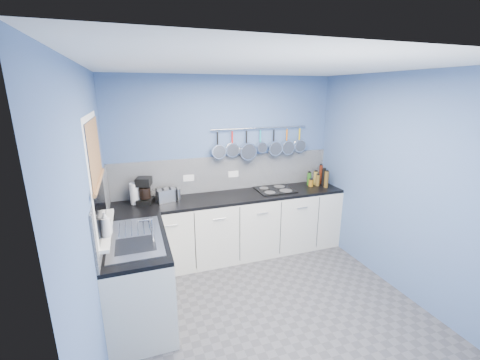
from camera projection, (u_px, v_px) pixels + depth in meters
floor at (266, 306)px, 3.47m from camera, size 3.20×3.00×0.02m
ceiling at (273, 65)px, 2.78m from camera, size 3.20×3.00×0.02m
wall_back at (226, 166)px, 4.49m from camera, size 3.20×0.02×2.50m
wall_front at (381, 283)px, 1.75m from camera, size 3.20×0.02×2.50m
wall_left at (93, 220)px, 2.61m from camera, size 0.02×3.00×2.50m
wall_right at (396, 184)px, 3.63m from camera, size 0.02×3.00×2.50m
backsplash_back at (226, 173)px, 4.50m from camera, size 3.20×0.02×0.50m
backsplash_left at (103, 207)px, 3.19m from camera, size 0.02×1.80×0.50m
cabinet_run_back at (233, 227)px, 4.44m from camera, size 3.20×0.60×0.86m
worktop_back at (233, 197)px, 4.31m from camera, size 3.20×0.60×0.04m
cabinet_run_left at (139, 279)px, 3.21m from camera, size 0.60×1.20×0.86m
worktop_left at (135, 239)px, 3.09m from camera, size 0.60×1.20×0.04m
window_frame at (97, 176)px, 2.82m from camera, size 0.01×1.00×1.10m
window_glass at (97, 176)px, 2.82m from camera, size 0.01×0.90×1.00m
bamboo_blind at (95, 151)px, 2.76m from camera, size 0.01×0.90×0.55m
window_sill at (106, 228)px, 2.96m from camera, size 0.10×0.98×0.03m
sink_unit at (135, 237)px, 3.08m from camera, size 0.50×0.95×0.01m
mixer_tap at (152, 230)px, 2.93m from camera, size 0.12×0.08×0.26m
socket_left at (189, 178)px, 4.32m from camera, size 0.15×0.01×0.09m
socket_right at (233, 174)px, 4.53m from camera, size 0.15×0.01×0.09m
pot_rail at (260, 128)px, 4.45m from camera, size 1.45×0.02×0.02m
soap_bottle_a at (105, 224)px, 2.74m from camera, size 0.10×0.10×0.24m
soap_bottle_b at (106, 224)px, 2.82m from camera, size 0.10×0.10×0.17m
paper_towel at (135, 194)px, 3.96m from camera, size 0.13×0.13×0.27m
coffee_maker at (145, 191)px, 3.98m from camera, size 0.24×0.26×0.34m
toaster at (167, 195)px, 4.08m from camera, size 0.28×0.20×0.16m
canister at (177, 194)px, 4.15m from camera, size 0.10×0.10×0.14m
hob at (275, 190)px, 4.55m from camera, size 0.52×0.46×0.01m
pan_0 at (218, 144)px, 4.30m from camera, size 0.20×0.10×0.39m
pan_1 at (232, 143)px, 4.36m from camera, size 0.20×0.06×0.39m
pan_2 at (247, 144)px, 4.44m from camera, size 0.25×0.12×0.44m
pan_3 at (260, 140)px, 4.49m from camera, size 0.16×0.11×0.35m
pan_4 at (274, 141)px, 4.57m from camera, size 0.21×0.11×0.40m
pan_5 at (287, 141)px, 4.63m from camera, size 0.21×0.09×0.40m
pan_6 at (299, 139)px, 4.70m from camera, size 0.19×0.07×0.38m
condiment_0 at (321, 175)px, 4.83m from camera, size 0.05×0.05×0.30m
condiment_1 at (316, 178)px, 4.81m from camera, size 0.07×0.07×0.20m
condiment_2 at (309, 179)px, 4.79m from camera, size 0.06×0.06×0.19m
condiment_3 at (324, 177)px, 4.75m from camera, size 0.06×0.06×0.25m
condiment_4 at (318, 180)px, 4.75m from camera, size 0.06×0.06×0.17m
condiment_5 at (311, 183)px, 4.72m from camera, size 0.07×0.07×0.10m
condiment_6 at (326, 179)px, 4.65m from camera, size 0.06×0.06×0.25m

